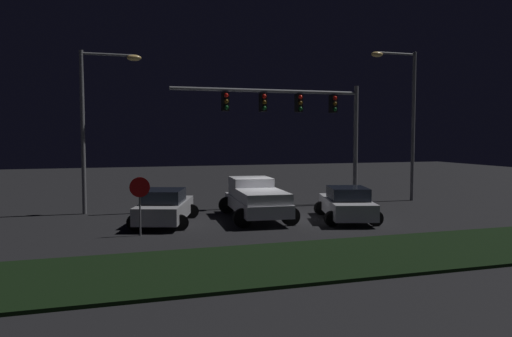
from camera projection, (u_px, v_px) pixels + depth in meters
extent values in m
plane|color=black|center=(268.00, 218.00, 22.83)|extent=(80.00, 80.00, 0.00)
cube|color=black|center=(350.00, 256.00, 15.37)|extent=(21.39, 4.66, 0.10)
cube|color=silver|center=(256.00, 204.00, 22.51)|extent=(2.43, 5.54, 0.55)
cube|color=silver|center=(251.00, 186.00, 23.62)|extent=(1.99, 2.04, 0.85)
cube|color=black|center=(251.00, 184.00, 23.61)|extent=(1.88, 1.66, 0.51)
cube|color=silver|center=(262.00, 196.00, 21.43)|extent=(2.16, 3.17, 0.45)
cylinder|color=black|center=(227.00, 205.00, 24.19)|extent=(0.80, 0.22, 0.80)
cylinder|color=black|center=(268.00, 204.00, 24.65)|extent=(0.80, 0.22, 0.80)
cylinder|color=black|center=(243.00, 218.00, 20.41)|extent=(0.80, 0.22, 0.80)
cylinder|color=black|center=(291.00, 216.00, 20.87)|extent=(0.80, 0.22, 0.80)
cube|color=#B7B7BC|center=(165.00, 210.00, 21.29)|extent=(3.11, 4.74, 0.70)
cube|color=black|center=(164.00, 196.00, 21.00)|extent=(2.15, 2.41, 0.55)
cylinder|color=black|center=(152.00, 211.00, 22.82)|extent=(0.64, 0.22, 0.64)
cylinder|color=black|center=(192.00, 211.00, 22.79)|extent=(0.64, 0.22, 0.64)
cylinder|color=black|center=(135.00, 222.00, 19.84)|extent=(0.64, 0.22, 0.64)
cylinder|color=black|center=(180.00, 223.00, 19.80)|extent=(0.64, 0.22, 0.64)
cube|color=silver|center=(347.00, 207.00, 22.23)|extent=(2.95, 4.73, 0.70)
cube|color=black|center=(348.00, 193.00, 21.94)|extent=(2.09, 2.36, 0.55)
cylinder|color=black|center=(321.00, 208.00, 23.72)|extent=(0.64, 0.22, 0.64)
cylinder|color=black|center=(359.00, 208.00, 23.76)|extent=(0.64, 0.22, 0.64)
cylinder|color=black|center=(332.00, 219.00, 20.73)|extent=(0.64, 0.22, 0.64)
cylinder|color=black|center=(376.00, 219.00, 20.78)|extent=(0.64, 0.22, 0.64)
cylinder|color=slate|center=(356.00, 145.00, 27.41)|extent=(0.24, 0.24, 6.50)
cylinder|color=slate|center=(268.00, 91.00, 25.70)|extent=(10.20, 0.18, 0.18)
cube|color=black|center=(333.00, 104.00, 26.85)|extent=(0.32, 0.44, 0.95)
sphere|color=red|center=(335.00, 98.00, 26.61)|extent=(0.22, 0.22, 0.22)
sphere|color=#59380A|center=(335.00, 104.00, 26.63)|extent=(0.22, 0.22, 0.22)
sphere|color=#0C4719|center=(335.00, 109.00, 26.65)|extent=(0.22, 0.22, 0.22)
cube|color=black|center=(299.00, 103.00, 26.25)|extent=(0.32, 0.44, 0.95)
sphere|color=red|center=(300.00, 97.00, 26.01)|extent=(0.22, 0.22, 0.22)
sphere|color=#59380A|center=(300.00, 103.00, 26.03)|extent=(0.22, 0.22, 0.22)
sphere|color=#0C4719|center=(300.00, 109.00, 26.05)|extent=(0.22, 0.22, 0.22)
cube|color=black|center=(263.00, 102.00, 25.65)|extent=(0.32, 0.44, 0.95)
sphere|color=red|center=(264.00, 96.00, 25.41)|extent=(0.22, 0.22, 0.22)
sphere|color=#59380A|center=(264.00, 102.00, 25.43)|extent=(0.22, 0.22, 0.22)
sphere|color=#0C4719|center=(264.00, 108.00, 25.45)|extent=(0.22, 0.22, 0.22)
cube|color=black|center=(225.00, 102.00, 25.05)|extent=(0.32, 0.44, 0.95)
sphere|color=red|center=(226.00, 95.00, 24.81)|extent=(0.22, 0.22, 0.22)
sphere|color=#59380A|center=(226.00, 101.00, 24.83)|extent=(0.22, 0.22, 0.22)
sphere|color=#0C4719|center=(226.00, 107.00, 24.85)|extent=(0.22, 0.22, 0.22)
cylinder|color=slate|center=(83.00, 133.00, 23.78)|extent=(0.20, 0.20, 7.84)
cylinder|color=slate|center=(108.00, 55.00, 23.90)|extent=(2.45, 0.12, 0.12)
ellipsoid|color=#F9CC72|center=(134.00, 58.00, 24.27)|extent=(0.70, 0.44, 0.30)
cylinder|color=slate|center=(413.00, 127.00, 28.80)|extent=(0.20, 0.20, 8.58)
cylinder|color=slate|center=(396.00, 54.00, 28.16)|extent=(2.46, 0.12, 0.12)
ellipsoid|color=#F9CC72|center=(377.00, 54.00, 27.79)|extent=(0.70, 0.44, 0.30)
cylinder|color=slate|center=(140.00, 207.00, 18.73)|extent=(0.07, 0.07, 2.20)
cylinder|color=#B20C0F|center=(140.00, 187.00, 18.65)|extent=(0.76, 0.03, 0.76)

